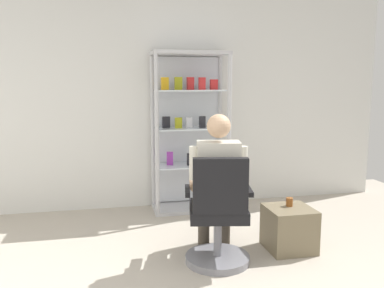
# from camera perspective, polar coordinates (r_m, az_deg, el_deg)

# --- Properties ---
(back_wall) EXTENTS (6.00, 0.10, 2.70)m
(back_wall) POSITION_cam_1_polar(r_m,az_deg,el_deg) (5.12, -5.38, 6.34)
(back_wall) COLOR silver
(back_wall) RESTS_ON ground
(display_cabinet_main) EXTENTS (0.90, 0.45, 1.90)m
(display_cabinet_main) POSITION_cam_1_polar(r_m,az_deg,el_deg) (4.98, -0.44, 1.92)
(display_cabinet_main) COLOR #B7B7BC
(display_cabinet_main) RESTS_ON ground
(office_chair) EXTENTS (0.61, 0.57, 0.96)m
(office_chair) POSITION_cam_1_polar(r_m,az_deg,el_deg) (3.53, 3.67, -10.55)
(office_chair) COLOR slate
(office_chair) RESTS_ON ground
(seated_shopkeeper) EXTENTS (0.54, 0.61, 1.29)m
(seated_shopkeeper) POSITION_cam_1_polar(r_m,az_deg,el_deg) (3.60, 3.50, -4.90)
(seated_shopkeeper) COLOR #3F382D
(seated_shopkeeper) RESTS_ON ground
(storage_crate) EXTENTS (0.41, 0.42, 0.40)m
(storage_crate) POSITION_cam_1_polar(r_m,az_deg,el_deg) (4.01, 13.29, -11.33)
(storage_crate) COLOR #72664C
(storage_crate) RESTS_ON ground
(tea_glass) EXTENTS (0.06, 0.06, 0.08)m
(tea_glass) POSITION_cam_1_polar(r_m,az_deg,el_deg) (3.98, 13.35, -7.81)
(tea_glass) COLOR brown
(tea_glass) RESTS_ON storage_crate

